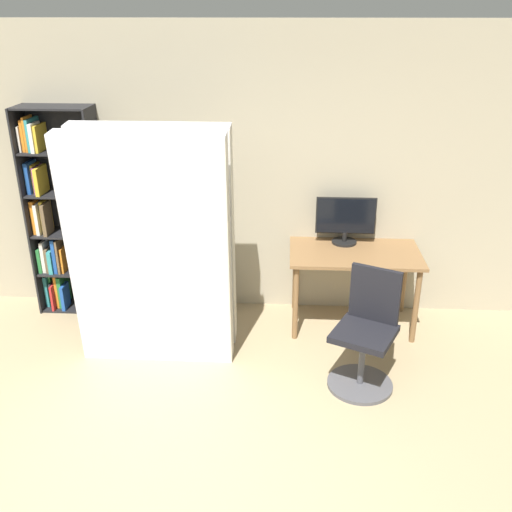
# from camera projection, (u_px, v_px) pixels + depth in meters

# --- Properties ---
(ground_plane) EXTENTS (16.00, 16.00, 0.00)m
(ground_plane) POSITION_uv_depth(u_px,v_px,m) (163.00, 510.00, 3.43)
(ground_plane) COLOR #9E8966
(wall_back) EXTENTS (8.00, 0.06, 2.70)m
(wall_back) POSITION_uv_depth(u_px,v_px,m) (213.00, 174.00, 5.33)
(wall_back) COLOR tan
(wall_back) RESTS_ON ground
(desk) EXTENTS (1.18, 0.69, 0.75)m
(desk) POSITION_uv_depth(u_px,v_px,m) (354.00, 262.00, 5.20)
(desk) COLOR brown
(desk) RESTS_ON ground
(monitor) EXTENTS (0.55, 0.23, 0.44)m
(monitor) POSITION_uv_depth(u_px,v_px,m) (346.00, 219.00, 5.26)
(monitor) COLOR black
(monitor) RESTS_ON desk
(office_chair) EXTENTS (0.59, 0.59, 0.96)m
(office_chair) POSITION_uv_depth(u_px,v_px,m) (366.00, 340.00, 4.45)
(office_chair) COLOR #4C4C51
(office_chair) RESTS_ON ground
(bookshelf) EXTENTS (0.68, 0.34, 1.99)m
(bookshelf) POSITION_uv_depth(u_px,v_px,m) (60.00, 218.00, 5.43)
(bookshelf) COLOR black
(bookshelf) RESTS_ON ground
(mattress_near) EXTENTS (1.28, 0.33, 1.97)m
(mattress_near) POSITION_uv_depth(u_px,v_px,m) (150.00, 255.00, 4.50)
(mattress_near) COLOR silver
(mattress_near) RESTS_ON ground
(mattress_far) EXTENTS (1.28, 0.32, 1.97)m
(mattress_far) POSITION_uv_depth(u_px,v_px,m) (159.00, 240.00, 4.78)
(mattress_far) COLOR silver
(mattress_far) RESTS_ON ground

